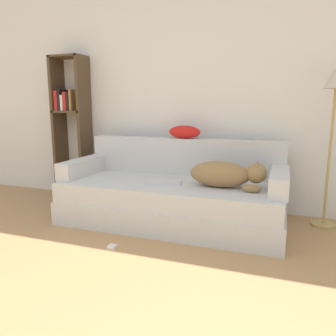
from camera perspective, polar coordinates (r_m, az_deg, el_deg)
wall_back at (r=3.68m, az=1.21°, el=14.65°), size 7.21×0.06×2.70m
couch at (r=3.13m, az=0.59°, el=-6.05°), size 2.07×0.90×0.40m
couch_backrest at (r=3.40m, az=2.71°, el=2.03°), size 2.03×0.15×0.37m
couch_arm_left at (r=3.48m, az=-14.52°, el=0.20°), size 0.15×0.71×0.17m
couch_arm_right at (r=2.89m, az=18.84°, el=-2.16°), size 0.15×0.71×0.17m
dog at (r=2.88m, az=10.08°, el=-1.07°), size 0.66×0.25×0.25m
laptop at (r=3.03m, az=-0.71°, el=-2.45°), size 0.35×0.27×0.02m
throw_pillow at (r=3.37m, az=2.92°, el=6.29°), size 0.33×0.17×0.13m
bookshelf at (r=4.09m, az=-16.56°, el=8.23°), size 0.40×0.26×1.67m
floor_lamp at (r=3.24m, az=27.05°, el=10.59°), size 0.22×0.22×1.46m
power_adapter at (r=2.68m, az=-9.69°, el=-13.36°), size 0.06×0.06×0.02m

